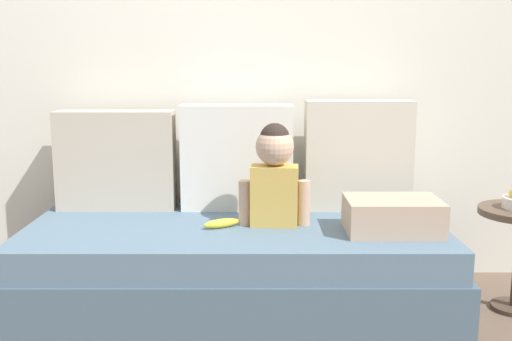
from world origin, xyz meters
TOP-DOWN VIEW (x-y plane):
  - ground_plane at (0.00, 0.00)m, footprint 12.00×12.00m
  - back_wall at (0.00, 0.55)m, footprint 5.12×0.10m
  - couch at (0.00, 0.00)m, footprint 1.92×0.83m
  - throw_pillow_left at (-0.60, 0.32)m, footprint 0.57×0.16m
  - throw_pillow_center at (0.00, 0.32)m, footprint 0.54×0.16m
  - throw_pillow_right at (0.60, 0.32)m, footprint 0.52×0.16m
  - toddler at (0.18, 0.01)m, footprint 0.32×0.17m
  - banana at (-0.06, -0.04)m, footprint 0.17×0.12m
  - folded_blanket at (0.68, -0.10)m, footprint 0.40×0.28m

SIDE VIEW (x-z plane):
  - ground_plane at x=0.00m, z-range 0.00..0.00m
  - couch at x=0.00m, z-range 0.00..0.40m
  - banana at x=-0.06m, z-range 0.40..0.44m
  - folded_blanket at x=0.68m, z-range 0.40..0.55m
  - toddler at x=0.18m, z-range 0.42..0.88m
  - throw_pillow_left at x=-0.60m, z-range 0.40..0.89m
  - throw_pillow_center at x=0.00m, z-range 0.40..0.92m
  - throw_pillow_right at x=0.60m, z-range 0.40..0.94m
  - back_wall at x=0.00m, z-range 0.00..2.22m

